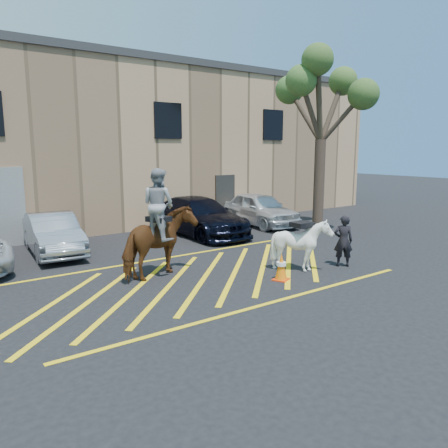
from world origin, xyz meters
TOP-DOWN VIEW (x-y plane):
  - ground at (0.00, 0.00)m, footprint 90.00×90.00m
  - car_silver_sedan at (-2.51, 4.93)m, footprint 1.75×4.14m
  - car_blue_suv at (3.15, 4.83)m, footprint 2.16×5.17m
  - car_white_suv at (6.55, 5.07)m, footprint 2.10×4.47m
  - handler at (3.96, -1.71)m, footprint 0.66×0.63m
  - warehouse at (-0.01, 11.99)m, footprint 32.42×10.20m
  - hatching_zone at (-0.00, -0.30)m, footprint 12.60×5.12m
  - mounted_bay at (-0.91, 0.51)m, footprint 2.43×1.71m
  - saddled_white at (2.60, -1.34)m, footprint 1.25×1.39m
  - traffic_cone at (1.54, -1.66)m, footprint 0.50×0.50m
  - tree at (7.54, 2.50)m, footprint 3.99×4.37m

SIDE VIEW (x-z plane):
  - ground at x=0.00m, z-range 0.00..0.00m
  - hatching_zone at x=0.00m, z-range 0.00..0.01m
  - traffic_cone at x=1.54m, z-range 0.00..0.73m
  - car_silver_sedan at x=-2.51m, z-range 0.00..1.33m
  - car_white_suv at x=6.55m, z-range 0.00..1.48m
  - car_blue_suv at x=3.15m, z-range 0.00..1.49m
  - saddled_white at x=2.60m, z-range 0.01..1.51m
  - handler at x=3.96m, z-range 0.00..1.52m
  - mounted_bay at x=-0.91m, z-range -0.28..2.65m
  - warehouse at x=-0.01m, z-range 0.00..7.30m
  - tree at x=7.54m, z-range 2.04..9.35m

